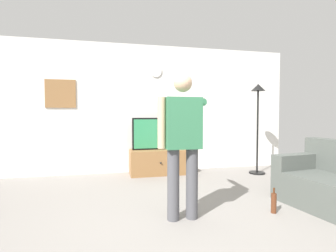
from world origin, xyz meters
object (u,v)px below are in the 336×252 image
at_px(tv_stand, 158,162).
at_px(person_standing_nearer_lamp, 182,137).
at_px(framed_picture, 61,94).
at_px(floor_lamp, 258,110).
at_px(wall_clock, 156,71).
at_px(television, 158,134).
at_px(beverage_bottle, 274,203).

height_order(tv_stand, person_standing_nearer_lamp, person_standing_nearer_lamp).
bearing_deg(person_standing_nearer_lamp, framed_picture, 124.34).
xyz_separation_m(floor_lamp, person_standing_nearer_lamp, (-2.16, -1.87, -0.37)).
relative_size(wall_clock, framed_picture, 0.44).
bearing_deg(wall_clock, framed_picture, 179.85).
bearing_deg(wall_clock, floor_lamp, -19.23).
relative_size(television, floor_lamp, 0.57).
distance_m(framed_picture, person_standing_nearer_lamp, 3.20).
height_order(wall_clock, framed_picture, wall_clock).
xyz_separation_m(wall_clock, framed_picture, (-1.91, 0.00, -0.52)).
bearing_deg(television, beverage_bottle, -67.48).
height_order(floor_lamp, beverage_bottle, floor_lamp).
bearing_deg(framed_picture, person_standing_nearer_lamp, -55.66).
bearing_deg(framed_picture, wall_clock, -0.15).
xyz_separation_m(television, person_standing_nearer_lamp, (-0.15, -2.33, 0.12)).
height_order(television, framed_picture, framed_picture).
distance_m(television, floor_lamp, 2.12).
distance_m(television, framed_picture, 2.09).
bearing_deg(tv_stand, framed_picture, 171.22).
xyz_separation_m(framed_picture, person_standing_nearer_lamp, (1.76, -2.58, -0.68)).
distance_m(framed_picture, beverage_bottle, 4.23).
xyz_separation_m(tv_stand, beverage_bottle, (1.00, -2.38, -0.12)).
distance_m(tv_stand, television, 0.58).
distance_m(wall_clock, framed_picture, 1.98).
height_order(television, person_standing_nearer_lamp, person_standing_nearer_lamp).
relative_size(framed_picture, person_standing_nearer_lamp, 0.34).
bearing_deg(floor_lamp, beverage_bottle, -117.07).
bearing_deg(framed_picture, floor_lamp, -10.21).
xyz_separation_m(tv_stand, television, (-0.00, 0.05, 0.58)).
relative_size(tv_stand, framed_picture, 2.01).
xyz_separation_m(framed_picture, beverage_bottle, (2.91, -2.67, -1.51)).
relative_size(tv_stand, beverage_bottle, 3.68).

